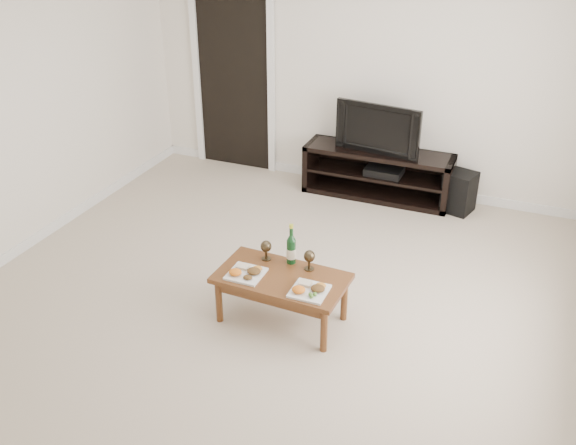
# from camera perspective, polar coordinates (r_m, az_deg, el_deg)

# --- Properties ---
(floor) EXTENTS (5.50, 5.50, 0.00)m
(floor) POSITION_cam_1_polar(r_m,az_deg,el_deg) (5.39, -2.66, -7.77)
(floor) COLOR beige
(floor) RESTS_ON ground
(back_wall) EXTENTS (5.00, 0.04, 2.60)m
(back_wall) POSITION_cam_1_polar(r_m,az_deg,el_deg) (7.21, 6.59, 13.04)
(back_wall) COLOR white
(back_wall) RESTS_ON ground
(doorway) EXTENTS (0.90, 0.02, 2.05)m
(doorway) POSITION_cam_1_polar(r_m,az_deg,el_deg) (7.80, -4.82, 12.19)
(doorway) COLOR black
(doorway) RESTS_ON ground
(media_console) EXTENTS (1.63, 0.45, 0.55)m
(media_console) POSITION_cam_1_polar(r_m,az_deg,el_deg) (7.22, 7.95, 4.33)
(media_console) COLOR black
(media_console) RESTS_ON ground
(television) EXTENTS (0.96, 0.25, 0.55)m
(television) POSITION_cam_1_polar(r_m,az_deg,el_deg) (7.02, 8.24, 8.43)
(television) COLOR black
(television) RESTS_ON media_console
(av_receiver) EXTENTS (0.41, 0.31, 0.08)m
(av_receiver) POSITION_cam_1_polar(r_m,az_deg,el_deg) (7.17, 8.55, 4.57)
(av_receiver) COLOR black
(av_receiver) RESTS_ON media_console
(subwoofer) EXTENTS (0.36, 0.36, 0.44)m
(subwoofer) POSITION_cam_1_polar(r_m,az_deg,el_deg) (7.08, 14.97, 2.63)
(subwoofer) COLOR black
(subwoofer) RESTS_ON ground
(coffee_table) EXTENTS (1.04, 0.60, 0.42)m
(coffee_table) POSITION_cam_1_polar(r_m,az_deg,el_deg) (5.15, -0.57, -6.75)
(coffee_table) COLOR brown
(coffee_table) RESTS_ON ground
(plate_left) EXTENTS (0.27, 0.27, 0.07)m
(plate_left) POSITION_cam_1_polar(r_m,az_deg,el_deg) (5.04, -3.77, -4.34)
(plate_left) COLOR white
(plate_left) RESTS_ON coffee_table
(plate_right) EXTENTS (0.27, 0.27, 0.07)m
(plate_right) POSITION_cam_1_polar(r_m,az_deg,el_deg) (4.83, 1.91, -5.88)
(plate_right) COLOR white
(plate_right) RESTS_ON coffee_table
(wine_bottle) EXTENTS (0.07, 0.07, 0.35)m
(wine_bottle) POSITION_cam_1_polar(r_m,az_deg,el_deg) (5.12, 0.29, -1.90)
(wine_bottle) COLOR #0F3918
(wine_bottle) RESTS_ON coffee_table
(goblet_left) EXTENTS (0.09, 0.09, 0.17)m
(goblet_left) POSITION_cam_1_polar(r_m,az_deg,el_deg) (5.21, -1.96, -2.47)
(goblet_left) COLOR #3C3120
(goblet_left) RESTS_ON coffee_table
(goblet_right) EXTENTS (0.09, 0.09, 0.17)m
(goblet_right) POSITION_cam_1_polar(r_m,az_deg,el_deg) (5.08, 1.91, -3.35)
(goblet_right) COLOR #3C3120
(goblet_right) RESTS_ON coffee_table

